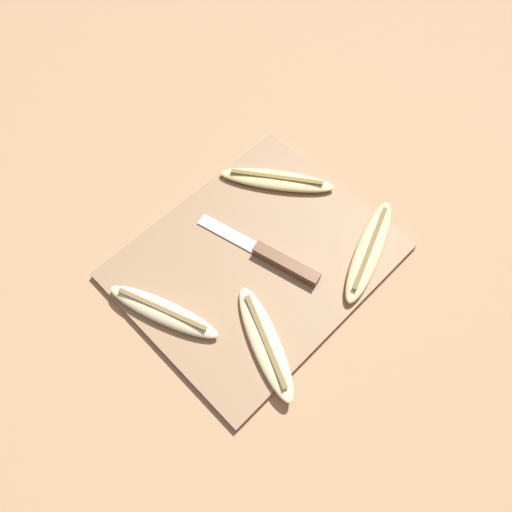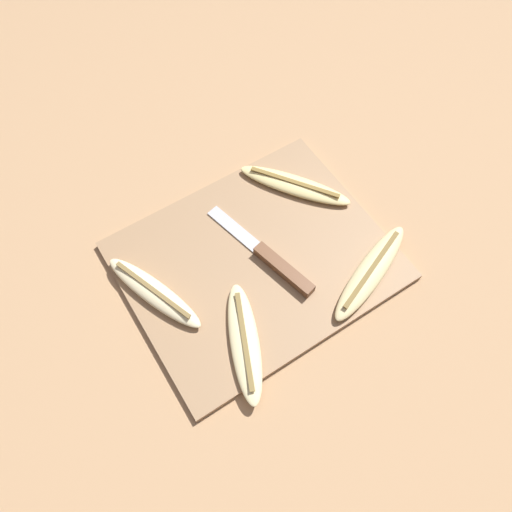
{
  "view_description": "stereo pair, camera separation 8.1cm",
  "coord_description": "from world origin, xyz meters",
  "px_view_note": "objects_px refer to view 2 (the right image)",
  "views": [
    {
      "loc": [
        -0.27,
        -0.27,
        0.74
      ],
      "look_at": [
        0.0,
        0.0,
        0.02
      ],
      "focal_mm": 35.0,
      "sensor_mm": 36.0,
      "label": 1
    },
    {
      "loc": [
        -0.21,
        -0.32,
        0.74
      ],
      "look_at": [
        0.0,
        0.0,
        0.02
      ],
      "focal_mm": 35.0,
      "sensor_mm": 36.0,
      "label": 2
    }
  ],
  "objects_px": {
    "knife": "(276,263)",
    "banana_soft_right": "(245,342)",
    "banana_mellow_near": "(371,272)",
    "banana_cream_curved": "(154,292)",
    "banana_golden_short": "(295,185)"
  },
  "relations": [
    {
      "from": "banana_soft_right",
      "to": "banana_golden_short",
      "type": "xyz_separation_m",
      "value": [
        0.23,
        0.2,
        -0.0
      ]
    },
    {
      "from": "banana_cream_curved",
      "to": "banana_mellow_near",
      "type": "bearing_deg",
      "value": -26.86
    },
    {
      "from": "knife",
      "to": "banana_soft_right",
      "type": "height_order",
      "value": "banana_soft_right"
    },
    {
      "from": "banana_mellow_near",
      "to": "banana_soft_right",
      "type": "xyz_separation_m",
      "value": [
        -0.23,
        0.01,
        -0.0
      ]
    },
    {
      "from": "banana_cream_curved",
      "to": "banana_golden_short",
      "type": "distance_m",
      "value": 0.31
    },
    {
      "from": "banana_cream_curved",
      "to": "banana_soft_right",
      "type": "bearing_deg",
      "value": -62.15
    },
    {
      "from": "banana_mellow_near",
      "to": "banana_cream_curved",
      "type": "xyz_separation_m",
      "value": [
        -0.31,
        0.16,
        -0.0
      ]
    },
    {
      "from": "banana_mellow_near",
      "to": "banana_cream_curved",
      "type": "bearing_deg",
      "value": 153.14
    },
    {
      "from": "knife",
      "to": "banana_golden_short",
      "type": "xyz_separation_m",
      "value": [
        0.11,
        0.11,
        0.0
      ]
    },
    {
      "from": "banana_cream_curved",
      "to": "banana_soft_right",
      "type": "height_order",
      "value": "banana_cream_curved"
    },
    {
      "from": "banana_cream_curved",
      "to": "banana_soft_right",
      "type": "distance_m",
      "value": 0.17
    },
    {
      "from": "knife",
      "to": "banana_soft_right",
      "type": "xyz_separation_m",
      "value": [
        -0.11,
        -0.09,
        0.0
      ]
    },
    {
      "from": "knife",
      "to": "banana_mellow_near",
      "type": "relative_size",
      "value": 1.1
    },
    {
      "from": "banana_golden_short",
      "to": "banana_cream_curved",
      "type": "bearing_deg",
      "value": -170.6
    },
    {
      "from": "banana_soft_right",
      "to": "banana_golden_short",
      "type": "height_order",
      "value": "same"
    }
  ]
}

